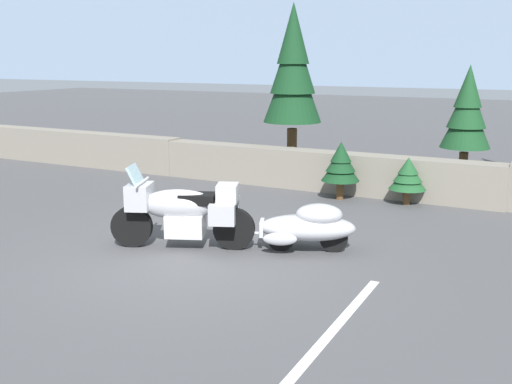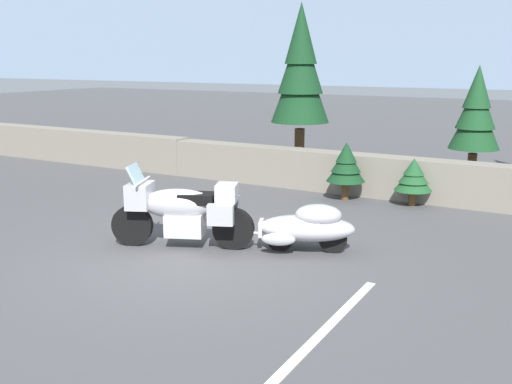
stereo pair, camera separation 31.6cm
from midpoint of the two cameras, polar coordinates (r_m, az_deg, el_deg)
ground_plane at (r=9.11m, az=-5.35°, el=-6.23°), size 80.00×80.00×0.00m
stone_guard_wall at (r=13.66m, az=6.88°, el=2.15°), size 24.00×0.59×0.95m
touring_motorcycle at (r=9.42m, az=-6.25°, el=-1.67°), size 2.19×1.25×1.33m
car_shaped_trailer at (r=9.24m, az=5.93°, el=-3.30°), size 2.17×1.22×0.76m
pine_tree_secondary at (r=14.87m, az=4.94°, el=11.66°), size 1.45×1.45×4.30m
pine_tree_far_right at (r=14.53m, az=21.04°, el=7.22°), size 1.14×1.14×2.83m
pine_sapling_near at (r=12.67m, az=9.38°, el=2.68°), size 0.82×0.82×1.25m
pine_sapling_farther at (r=12.49m, az=15.64°, el=1.47°), size 0.76×0.76×0.99m
parking_stripe_marker at (r=6.67m, az=7.42°, el=-13.62°), size 0.12×3.60×0.01m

